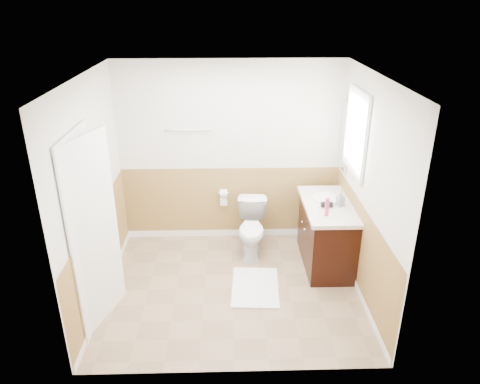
{
  "coord_description": "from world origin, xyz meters",
  "views": [
    {
      "loc": [
        -0.04,
        -4.48,
        3.25
      ],
      "look_at": [
        0.1,
        0.25,
        1.15
      ],
      "focal_mm": 33.77,
      "sensor_mm": 36.0,
      "label": 1
    }
  ],
  "objects_px": {
    "toilet": "(252,229)",
    "bath_mat": "(255,287)",
    "lotion_bottle": "(327,207)",
    "soap_dispenser": "(340,199)",
    "vanity_cabinet": "(326,236)"
  },
  "relations": [
    {
      "from": "toilet",
      "to": "bath_mat",
      "type": "height_order",
      "value": "toilet"
    },
    {
      "from": "lotion_bottle",
      "to": "soap_dispenser",
      "type": "xyz_separation_m",
      "value": [
        0.22,
        0.26,
        -0.02
      ]
    },
    {
      "from": "soap_dispenser",
      "to": "toilet",
      "type": "bearing_deg",
      "value": 162.0
    },
    {
      "from": "soap_dispenser",
      "to": "vanity_cabinet",
      "type": "bearing_deg",
      "value": 155.42
    },
    {
      "from": "lotion_bottle",
      "to": "soap_dispenser",
      "type": "relative_size",
      "value": 1.21
    },
    {
      "from": "bath_mat",
      "to": "soap_dispenser",
      "type": "bearing_deg",
      "value": 24.31
    },
    {
      "from": "bath_mat",
      "to": "vanity_cabinet",
      "type": "height_order",
      "value": "vanity_cabinet"
    },
    {
      "from": "toilet",
      "to": "vanity_cabinet",
      "type": "bearing_deg",
      "value": -13.66
    },
    {
      "from": "bath_mat",
      "to": "lotion_bottle",
      "type": "xyz_separation_m",
      "value": [
        0.84,
        0.22,
        0.95
      ]
    },
    {
      "from": "vanity_cabinet",
      "to": "soap_dispenser",
      "type": "height_order",
      "value": "soap_dispenser"
    },
    {
      "from": "toilet",
      "to": "vanity_cabinet",
      "type": "height_order",
      "value": "vanity_cabinet"
    },
    {
      "from": "toilet",
      "to": "soap_dispenser",
      "type": "xyz_separation_m",
      "value": [
        1.06,
        -0.34,
        0.58
      ]
    },
    {
      "from": "soap_dispenser",
      "to": "lotion_bottle",
      "type": "bearing_deg",
      "value": -130.38
    },
    {
      "from": "toilet",
      "to": "soap_dispenser",
      "type": "height_order",
      "value": "soap_dispenser"
    },
    {
      "from": "toilet",
      "to": "soap_dispenser",
      "type": "bearing_deg",
      "value": -14.55
    }
  ]
}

